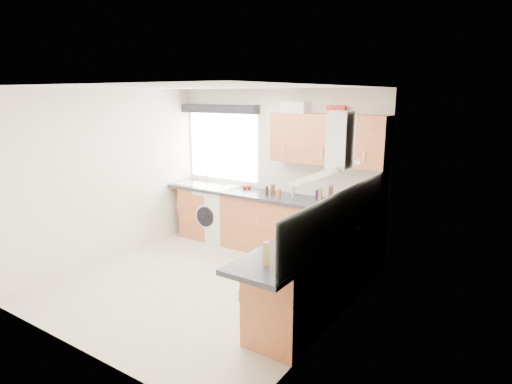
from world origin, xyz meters
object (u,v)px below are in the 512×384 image
Objects in this scene: extractor_hood at (333,156)px; upper_cabinets at (328,139)px; oven at (320,271)px; washing_machine at (217,213)px.

upper_cabinets reaches higher than extractor_hood.
upper_cabinets is at bearing 112.54° from oven.
upper_cabinets is at bearing 116.13° from extractor_hood.
washing_machine is at bearing 153.91° from oven.
upper_cabinets is (-0.55, 1.32, 1.38)m from oven.
extractor_hood is at bearing -0.00° from oven.
washing_machine is (-1.94, -0.10, -1.34)m from upper_cabinets.
oven is 0.93× the size of washing_machine.
washing_machine is at bearing -176.91° from upper_cabinets.
upper_cabinets is 1.86× the size of washing_machine.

